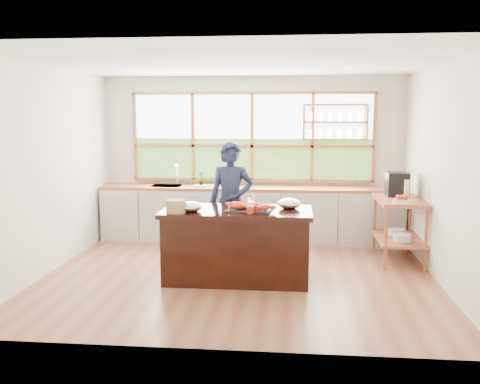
# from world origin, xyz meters

# --- Properties ---
(ground_plane) EXTENTS (5.00, 5.00, 0.00)m
(ground_plane) POSITION_xyz_m (0.00, 0.00, 0.00)
(ground_plane) COLOR #905B3B
(room_shell) EXTENTS (5.02, 4.52, 2.71)m
(room_shell) POSITION_xyz_m (0.02, 0.51, 1.75)
(room_shell) COLOR beige
(room_shell) RESTS_ON ground_plane
(back_counter) EXTENTS (4.90, 0.63, 0.90)m
(back_counter) POSITION_xyz_m (-0.02, 1.94, 0.45)
(back_counter) COLOR beige
(back_counter) RESTS_ON ground_plane
(right_shelf_unit) EXTENTS (0.62, 1.10, 0.90)m
(right_shelf_unit) POSITION_xyz_m (2.19, 0.89, 0.60)
(right_shelf_unit) COLOR #A5572F
(right_shelf_unit) RESTS_ON ground_plane
(island) EXTENTS (1.85, 0.90, 0.90)m
(island) POSITION_xyz_m (0.00, -0.20, 0.45)
(island) COLOR black
(island) RESTS_ON ground_plane
(cook) EXTENTS (0.62, 0.41, 1.70)m
(cook) POSITION_xyz_m (-0.17, 0.58, 0.85)
(cook) COLOR #171E36
(cook) RESTS_ON ground_plane
(potted_plant) EXTENTS (0.14, 0.10, 0.24)m
(potted_plant) POSITION_xyz_m (-0.84, 2.00, 1.02)
(potted_plant) COLOR slate
(potted_plant) RESTS_ON back_counter
(cutting_board) EXTENTS (0.41, 0.31, 0.01)m
(cutting_board) POSITION_xyz_m (-0.74, 1.94, 0.91)
(cutting_board) COLOR #58CA3A
(cutting_board) RESTS_ON back_counter
(espresso_machine) EXTENTS (0.30, 0.33, 0.35)m
(espresso_machine) POSITION_xyz_m (2.19, 1.15, 1.07)
(espresso_machine) COLOR black
(espresso_machine) RESTS_ON right_shelf_unit
(wine_bottle) EXTENTS (0.08, 0.08, 0.29)m
(wine_bottle) POSITION_xyz_m (2.24, 0.72, 1.04)
(wine_bottle) COLOR tan
(wine_bottle) RESTS_ON right_shelf_unit
(fruit_bowl) EXTENTS (0.24, 0.24, 0.11)m
(fruit_bowl) POSITION_xyz_m (2.14, 0.52, 0.94)
(fruit_bowl) COLOR silver
(fruit_bowl) RESTS_ON right_shelf_unit
(slate_board) EXTENTS (0.59, 0.46, 0.02)m
(slate_board) POSITION_xyz_m (0.16, -0.27, 0.91)
(slate_board) COLOR black
(slate_board) RESTS_ON island
(lobster_pile) EXTENTS (0.55, 0.48, 0.08)m
(lobster_pile) POSITION_xyz_m (0.15, -0.28, 0.96)
(lobster_pile) COLOR red
(lobster_pile) RESTS_ON slate_board
(mixing_bowl_left) EXTENTS (0.27, 0.27, 0.13)m
(mixing_bowl_left) POSITION_xyz_m (-0.54, -0.39, 0.96)
(mixing_bowl_left) COLOR silver
(mixing_bowl_left) RESTS_ON island
(mixing_bowl_right) EXTENTS (0.28, 0.28, 0.14)m
(mixing_bowl_right) POSITION_xyz_m (0.64, -0.05, 0.96)
(mixing_bowl_right) COLOR silver
(mixing_bowl_right) RESTS_ON island
(wine_glass) EXTENTS (0.08, 0.08, 0.22)m
(wine_glass) POSITION_xyz_m (0.19, -0.43, 1.06)
(wine_glass) COLOR white
(wine_glass) RESTS_ON island
(wicker_basket) EXTENTS (0.24, 0.24, 0.15)m
(wicker_basket) POSITION_xyz_m (-0.71, -0.47, 0.98)
(wicker_basket) COLOR tan
(wicker_basket) RESTS_ON island
(parchment_roll) EXTENTS (0.25, 0.28, 0.08)m
(parchment_roll) POSITION_xyz_m (-0.74, -0.04, 0.94)
(parchment_roll) COLOR white
(parchment_roll) RESTS_ON island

